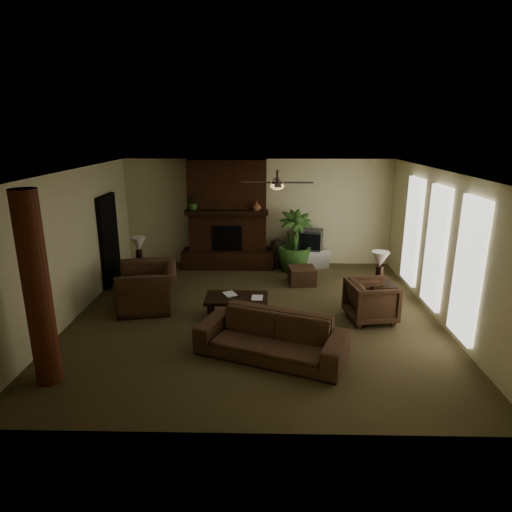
{
  "coord_description": "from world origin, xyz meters",
  "views": [
    {
      "loc": [
        0.18,
        -7.98,
        3.54
      ],
      "look_at": [
        0.0,
        0.4,
        1.1
      ],
      "focal_mm": 30.76,
      "sensor_mm": 36.0,
      "label": 1
    }
  ],
  "objects_px": {
    "tv_stand": "(311,258)",
    "ottoman": "(302,276)",
    "lamp_left": "(138,246)",
    "sofa": "(271,330)",
    "floor_plant": "(294,255)",
    "armchair_left": "(148,280)",
    "armchair_right": "(371,299)",
    "lamp_right": "(380,261)",
    "log_column": "(37,291)",
    "floor_vase": "(277,251)",
    "side_table_left": "(143,276)",
    "coffee_table": "(237,299)",
    "side_table_right": "(381,296)"
  },
  "relations": [
    {
      "from": "tv_stand",
      "to": "ottoman",
      "type": "bearing_deg",
      "value": -128.26
    },
    {
      "from": "lamp_left",
      "to": "sofa",
      "type": "bearing_deg",
      "value": -46.4
    },
    {
      "from": "floor_plant",
      "to": "tv_stand",
      "type": "bearing_deg",
      "value": 34.49
    },
    {
      "from": "armchair_left",
      "to": "armchair_right",
      "type": "height_order",
      "value": "armchair_left"
    },
    {
      "from": "armchair_right",
      "to": "lamp_right",
      "type": "bearing_deg",
      "value": -33.69
    },
    {
      "from": "armchair_right",
      "to": "lamp_right",
      "type": "height_order",
      "value": "lamp_right"
    },
    {
      "from": "armchair_left",
      "to": "floor_plant",
      "type": "bearing_deg",
      "value": 116.07
    },
    {
      "from": "armchair_right",
      "to": "lamp_left",
      "type": "xyz_separation_m",
      "value": [
        -4.89,
        1.69,
        0.57
      ]
    },
    {
      "from": "tv_stand",
      "to": "log_column",
      "type": "bearing_deg",
      "value": -151.76
    },
    {
      "from": "log_column",
      "to": "armchair_left",
      "type": "relative_size",
      "value": 2.11
    },
    {
      "from": "ottoman",
      "to": "floor_plant",
      "type": "height_order",
      "value": "floor_plant"
    },
    {
      "from": "sofa",
      "to": "ottoman",
      "type": "bearing_deg",
      "value": 98.97
    },
    {
      "from": "armchair_left",
      "to": "tv_stand",
      "type": "xyz_separation_m",
      "value": [
        3.59,
        2.76,
        -0.33
      ]
    },
    {
      "from": "lamp_right",
      "to": "log_column",
      "type": "bearing_deg",
      "value": -152.63
    },
    {
      "from": "tv_stand",
      "to": "floor_vase",
      "type": "relative_size",
      "value": 1.1
    },
    {
      "from": "log_column",
      "to": "ottoman",
      "type": "distance_m",
      "value": 5.97
    },
    {
      "from": "sofa",
      "to": "floor_plant",
      "type": "relative_size",
      "value": 1.52
    },
    {
      "from": "sofa",
      "to": "armchair_left",
      "type": "relative_size",
      "value": 1.79
    },
    {
      "from": "floor_plant",
      "to": "side_table_left",
      "type": "xyz_separation_m",
      "value": [
        -3.57,
        -1.29,
        -0.16
      ]
    },
    {
      "from": "sofa",
      "to": "side_table_left",
      "type": "bearing_deg",
      "value": 154.31
    },
    {
      "from": "coffee_table",
      "to": "tv_stand",
      "type": "height_order",
      "value": "tv_stand"
    },
    {
      "from": "lamp_left",
      "to": "side_table_right",
      "type": "xyz_separation_m",
      "value": [
        5.21,
        -1.14,
        -0.73
      ]
    },
    {
      "from": "sofa",
      "to": "armchair_right",
      "type": "xyz_separation_m",
      "value": [
        1.92,
        1.43,
        -0.03
      ]
    },
    {
      "from": "armchair_left",
      "to": "armchair_right",
      "type": "xyz_separation_m",
      "value": [
        4.41,
        -0.57,
        -0.15
      ]
    },
    {
      "from": "armchair_right",
      "to": "floor_plant",
      "type": "height_order",
      "value": "floor_plant"
    },
    {
      "from": "coffee_table",
      "to": "floor_vase",
      "type": "distance_m",
      "value": 3.37
    },
    {
      "from": "sofa",
      "to": "coffee_table",
      "type": "relative_size",
      "value": 1.98
    },
    {
      "from": "tv_stand",
      "to": "coffee_table",
      "type": "bearing_deg",
      "value": -141.99
    },
    {
      "from": "coffee_table",
      "to": "ottoman",
      "type": "height_order",
      "value": "coffee_table"
    },
    {
      "from": "log_column",
      "to": "armchair_left",
      "type": "xyz_separation_m",
      "value": [
        0.75,
        2.79,
        -0.82
      ]
    },
    {
      "from": "sofa",
      "to": "floor_plant",
      "type": "height_order",
      "value": "sofa"
    },
    {
      "from": "tv_stand",
      "to": "side_table_right",
      "type": "distance_m",
      "value": 3.01
    },
    {
      "from": "ottoman",
      "to": "side_table_right",
      "type": "relative_size",
      "value": 1.09
    },
    {
      "from": "ottoman",
      "to": "side_table_right",
      "type": "distance_m",
      "value": 2.1
    },
    {
      "from": "tv_stand",
      "to": "side_table_right",
      "type": "height_order",
      "value": "side_table_right"
    },
    {
      "from": "sofa",
      "to": "armchair_right",
      "type": "bearing_deg",
      "value": 58.09
    },
    {
      "from": "ottoman",
      "to": "lamp_left",
      "type": "height_order",
      "value": "lamp_left"
    },
    {
      "from": "sofa",
      "to": "lamp_right",
      "type": "xyz_separation_m",
      "value": [
        2.18,
        2.02,
        0.54
      ]
    },
    {
      "from": "side_table_right",
      "to": "floor_plant",
      "type": "bearing_deg",
      "value": 122.86
    },
    {
      "from": "armchair_right",
      "to": "ottoman",
      "type": "bearing_deg",
      "value": 20.11
    },
    {
      "from": "floor_vase",
      "to": "side_table_right",
      "type": "relative_size",
      "value": 1.4
    },
    {
      "from": "sofa",
      "to": "side_table_right",
      "type": "bearing_deg",
      "value": 62.79
    },
    {
      "from": "coffee_table",
      "to": "floor_vase",
      "type": "xyz_separation_m",
      "value": [
        0.86,
        3.26,
        0.06
      ]
    },
    {
      "from": "sofa",
      "to": "lamp_left",
      "type": "xyz_separation_m",
      "value": [
        -2.97,
        3.11,
        0.54
      ]
    },
    {
      "from": "lamp_left",
      "to": "tv_stand",
      "type": "bearing_deg",
      "value": 22.01
    },
    {
      "from": "sofa",
      "to": "side_table_left",
      "type": "relative_size",
      "value": 4.31
    },
    {
      "from": "side_table_left",
      "to": "coffee_table",
      "type": "bearing_deg",
      "value": -36.03
    },
    {
      "from": "lamp_right",
      "to": "coffee_table",
      "type": "bearing_deg",
      "value": -169.64
    },
    {
      "from": "side_table_left",
      "to": "side_table_right",
      "type": "relative_size",
      "value": 1.0
    },
    {
      "from": "armchair_right",
      "to": "lamp_right",
      "type": "xyz_separation_m",
      "value": [
        0.27,
        0.59,
        0.57
      ]
    }
  ]
}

